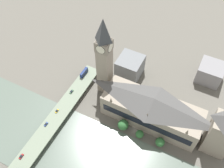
{
  "coord_description": "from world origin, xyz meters",
  "views": [
    {
      "loc": [
        -99.51,
        -29.35,
        194.48
      ],
      "look_at": [
        22.36,
        32.45,
        21.57
      ],
      "focal_mm": 40.0,
      "sensor_mm": 36.0,
      "label": 1
    }
  ],
  "objects_px": {
    "parliament_hall": "(152,110)",
    "road_bridge": "(44,135)",
    "clock_tower": "(104,57)",
    "double_decker_bus_lead": "(84,72)",
    "car_northbound_mid": "(46,124)",
    "victoria_tower": "(222,132)",
    "car_northbound_tail": "(57,111)",
    "car_southbound_tail": "(21,156)",
    "car_southbound_lead": "(71,92)"
  },
  "relations": [
    {
      "from": "parliament_hall",
      "to": "road_bridge",
      "type": "height_order",
      "value": "parliament_hall"
    },
    {
      "from": "clock_tower",
      "to": "double_decker_bus_lead",
      "type": "xyz_separation_m",
      "value": [
        1.86,
        24.65,
        -35.12
      ]
    },
    {
      "from": "car_northbound_mid",
      "to": "parliament_hall",
      "type": "bearing_deg",
      "value": -57.49
    },
    {
      "from": "road_bridge",
      "to": "clock_tower",
      "type": "bearing_deg",
      "value": -16.72
    },
    {
      "from": "double_decker_bus_lead",
      "to": "car_northbound_mid",
      "type": "relative_size",
      "value": 2.97
    },
    {
      "from": "victoria_tower",
      "to": "car_northbound_tail",
      "type": "distance_m",
      "value": 136.65
    },
    {
      "from": "victoria_tower",
      "to": "car_northbound_mid",
      "type": "xyz_separation_m",
      "value": [
        -48.7,
        132.05,
        -16.9
      ]
    },
    {
      "from": "car_northbound_mid",
      "to": "car_northbound_tail",
      "type": "bearing_deg",
      "value": -2.43
    },
    {
      "from": "clock_tower",
      "to": "car_southbound_tail",
      "type": "relative_size",
      "value": 18.72
    },
    {
      "from": "double_decker_bus_lead",
      "to": "car_southbound_lead",
      "type": "xyz_separation_m",
      "value": [
        -24.4,
        -0.75,
        -2.04
      ]
    },
    {
      "from": "road_bridge",
      "to": "car_southbound_lead",
      "type": "bearing_deg",
      "value": 3.49
    },
    {
      "from": "clock_tower",
      "to": "double_decker_bus_lead",
      "type": "distance_m",
      "value": 42.94
    },
    {
      "from": "clock_tower",
      "to": "car_southbound_lead",
      "type": "bearing_deg",
      "value": 133.32
    },
    {
      "from": "parliament_hall",
      "to": "double_decker_bus_lead",
      "type": "bearing_deg",
      "value": 78.94
    },
    {
      "from": "car_southbound_lead",
      "to": "car_northbound_mid",
      "type": "bearing_deg",
      "value": 179.08
    },
    {
      "from": "victoria_tower",
      "to": "double_decker_bus_lead",
      "type": "relative_size",
      "value": 4.26
    },
    {
      "from": "car_southbound_tail",
      "to": "double_decker_bus_lead",
      "type": "bearing_deg",
      "value": -0.06
    },
    {
      "from": "car_southbound_lead",
      "to": "car_southbound_tail",
      "type": "distance_m",
      "value": 71.24
    },
    {
      "from": "clock_tower",
      "to": "double_decker_bus_lead",
      "type": "height_order",
      "value": "clock_tower"
    },
    {
      "from": "car_southbound_tail",
      "to": "victoria_tower",
      "type": "bearing_deg",
      "value": -58.6
    },
    {
      "from": "road_bridge",
      "to": "car_northbound_tail",
      "type": "height_order",
      "value": "car_northbound_tail"
    },
    {
      "from": "victoria_tower",
      "to": "car_northbound_mid",
      "type": "height_order",
      "value": "victoria_tower"
    },
    {
      "from": "victoria_tower",
      "to": "car_southbound_lead",
      "type": "distance_m",
      "value": 132.83
    },
    {
      "from": "victoria_tower",
      "to": "parliament_hall",
      "type": "bearing_deg",
      "value": 90.06
    },
    {
      "from": "parliament_hall",
      "to": "car_northbound_mid",
      "type": "distance_m",
      "value": 90.97
    },
    {
      "from": "victoria_tower",
      "to": "double_decker_bus_lead",
      "type": "bearing_deg",
      "value": 83.57
    },
    {
      "from": "road_bridge",
      "to": "double_decker_bus_lead",
      "type": "distance_m",
      "value": 72.01
    },
    {
      "from": "parliament_hall",
      "to": "car_southbound_tail",
      "type": "xyz_separation_m",
      "value": [
        -80.69,
        76.53,
        -9.23
      ]
    },
    {
      "from": "car_southbound_tail",
      "to": "car_southbound_lead",
      "type": "bearing_deg",
      "value": -0.68
    },
    {
      "from": "parliament_hall",
      "to": "car_southbound_lead",
      "type": "distance_m",
      "value": 76.83
    },
    {
      "from": "double_decker_bus_lead",
      "to": "car_northbound_tail",
      "type": "height_order",
      "value": "double_decker_bus_lead"
    },
    {
      "from": "parliament_hall",
      "to": "car_northbound_tail",
      "type": "relative_size",
      "value": 20.74
    },
    {
      "from": "road_bridge",
      "to": "car_southbound_lead",
      "type": "height_order",
      "value": "car_southbound_lead"
    },
    {
      "from": "car_northbound_tail",
      "to": "car_southbound_tail",
      "type": "bearing_deg",
      "value": 178.96
    },
    {
      "from": "victoria_tower",
      "to": "car_northbound_tail",
      "type": "xyz_separation_m",
      "value": [
        -33.49,
        131.4,
        -16.92
      ]
    },
    {
      "from": "car_northbound_mid",
      "to": "car_southbound_tail",
      "type": "xyz_separation_m",
      "value": [
        -32.05,
        0.21,
        0.03
      ]
    },
    {
      "from": "parliament_hall",
      "to": "victoria_tower",
      "type": "distance_m",
      "value": 56.25
    },
    {
      "from": "clock_tower",
      "to": "car_northbound_tail",
      "type": "xyz_separation_m",
      "value": [
        -46.52,
        23.89,
        -37.19
      ]
    },
    {
      "from": "parliament_hall",
      "to": "victoria_tower",
      "type": "relative_size",
      "value": 1.66
    },
    {
      "from": "clock_tower",
      "to": "car_northbound_mid",
      "type": "distance_m",
      "value": 76.11
    },
    {
      "from": "car_southbound_lead",
      "to": "road_bridge",
      "type": "bearing_deg",
      "value": -176.51
    },
    {
      "from": "road_bridge",
      "to": "double_decker_bus_lead",
      "type": "xyz_separation_m",
      "value": [
        71.82,
        3.64,
        3.77
      ]
    },
    {
      "from": "car_southbound_tail",
      "to": "road_bridge",
      "type": "bearing_deg",
      "value": -8.91
    },
    {
      "from": "car_southbound_tail",
      "to": "car_northbound_tail",
      "type": "bearing_deg",
      "value": -1.04
    },
    {
      "from": "clock_tower",
      "to": "car_southbound_tail",
      "type": "height_order",
      "value": "clock_tower"
    },
    {
      "from": "car_southbound_lead",
      "to": "car_northbound_tail",
      "type": "bearing_deg",
      "value": -179.97
    },
    {
      "from": "parliament_hall",
      "to": "car_southbound_tail",
      "type": "height_order",
      "value": "parliament_hall"
    },
    {
      "from": "car_southbound_lead",
      "to": "car_southbound_tail",
      "type": "bearing_deg",
      "value": 179.32
    },
    {
      "from": "car_southbound_tail",
      "to": "clock_tower",
      "type": "bearing_deg",
      "value": -14.78
    },
    {
      "from": "double_decker_bus_lead",
      "to": "car_southbound_tail",
      "type": "distance_m",
      "value": 95.66
    }
  ]
}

